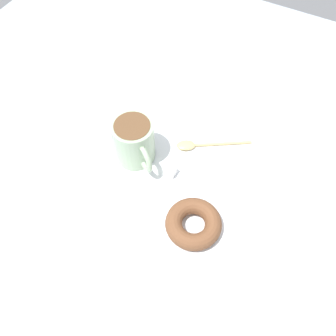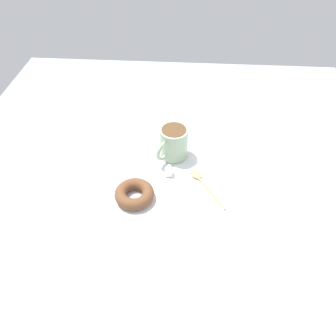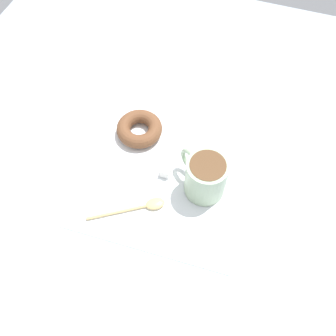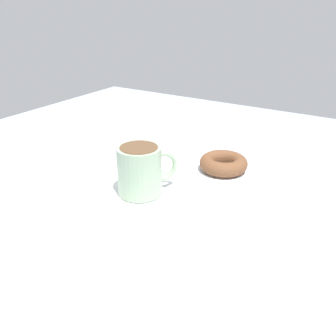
# 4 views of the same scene
# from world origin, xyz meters

# --- Properties ---
(ground_plane) EXTENTS (1.20, 1.20, 0.02)m
(ground_plane) POSITION_xyz_m (0.00, 0.00, -0.01)
(ground_plane) COLOR #99A8B7
(napkin) EXTENTS (0.33, 0.33, 0.00)m
(napkin) POSITION_xyz_m (0.00, 0.02, 0.00)
(napkin) COLOR white
(napkin) RESTS_ON ground_plane
(coffee_cup) EXTENTS (0.08, 0.10, 0.09)m
(coffee_cup) POSITION_xyz_m (-0.01, -0.05, 0.05)
(coffee_cup) COLOR #9EB793
(coffee_cup) RESTS_ON napkin
(donut) EXTENTS (0.09, 0.09, 0.03)m
(donut) POSITION_xyz_m (0.08, 0.11, 0.02)
(donut) COLOR brown
(donut) RESTS_ON napkin
(spoon) EXTENTS (0.09, 0.13, 0.01)m
(spoon) POSITION_xyz_m (-0.08, 0.04, 0.01)
(spoon) COLOR #D8B772
(spoon) RESTS_ON napkin
(sugar_cube) EXTENTS (0.02, 0.02, 0.02)m
(sugar_cube) POSITION_xyz_m (-0.00, 0.03, 0.01)
(sugar_cube) COLOR white
(sugar_cube) RESTS_ON napkin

